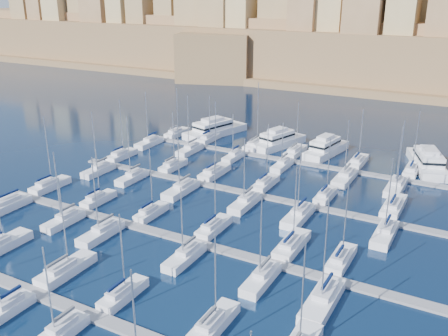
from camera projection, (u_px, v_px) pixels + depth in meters
The scene contains 52 objects.
ground at pixel (230, 215), 89.00m from camera, with size 600.00×600.00×0.00m, color black.
pontoon_near at pixel (99, 318), 60.92m from camera, with size 84.00×2.00×0.40m, color slate.
pontoon_mid_near at pixel (194, 242), 79.04m from camera, with size 84.00×2.00×0.40m, color slate.
pontoon_mid_far at pixel (254, 194), 97.17m from camera, with size 84.00×2.00×0.40m, color slate.
pontoon_far at pixel (295, 162), 115.29m from camera, with size 84.00×2.00×0.40m, color slate.
sailboat_1 at pixel (0, 245), 76.90m from camera, with size 2.99×9.96×16.08m.
sailboat_2 at pixel (66, 269), 70.42m from camera, with size 2.87×9.55×14.82m.
sailboat_3 at pixel (123, 294), 64.85m from camera, with size 2.38×7.95×12.24m.
sailboat_4 at pixel (213, 324), 59.15m from camera, with size 2.63×8.75×12.58m.
sailboat_8 at pixel (6, 310), 61.69m from camera, with size 2.31×7.71×12.48m.
sailboat_9 at pixel (58, 334), 57.42m from camera, with size 2.41×8.03×12.56m.
sailboat_12 at pixel (50, 185), 100.19m from camera, with size 2.69×8.95×15.09m.
sailboat_13 at pixel (98, 199), 93.75m from camera, with size 2.34×7.80×10.77m.
sailboat_14 at pixel (151, 212), 88.19m from camera, with size 2.33×7.77×12.70m.
sailboat_15 at pixel (214, 227), 82.83m from camera, with size 2.56×8.55×13.63m.
sailboat_16 at pixel (292, 245), 77.12m from camera, with size 2.89×9.63×13.54m.
sailboat_17 at pixel (341, 259), 73.12m from camera, with size 2.57×8.57×13.46m.
sailboat_18 at pixel (3, 207), 90.33m from camera, with size 3.24×10.80×15.03m.
sailboat_19 at pixel (64, 220), 85.20m from camera, with size 2.44×8.12×13.48m.
sailboat_20 at pixel (101, 233), 80.91m from camera, with size 2.70×8.99×14.19m.
sailboat_21 at pixel (185, 257), 73.83m from camera, with size 2.59×8.62×12.30m.
sailboat_22 at pixel (261, 279), 68.23m from camera, with size 2.58×8.61×13.54m.
sailboat_23 at pixel (323, 300), 63.43m from camera, with size 3.12×10.41×15.72m.
sailboat_24 at pixel (122, 155), 118.05m from camera, with size 2.61×8.69×14.22m.
sailboat_25 at pixel (173, 166), 111.20m from camera, with size 2.47×8.24×13.06m.
sailboat_26 at pixel (214, 172), 107.19m from camera, with size 2.92×9.75×16.36m.
sailboat_27 at pixel (265, 183), 101.21m from camera, with size 2.59×8.63×13.33m.
sailboat_28 at pixel (326, 196), 95.32m from camera, with size 2.46×8.19×12.48m.
sailboat_29 at pixel (393, 206), 90.56m from camera, with size 3.09×10.31×17.00m.
sailboat_30 at pixel (99, 170), 108.51m from camera, with size 2.56×8.53×14.16m.
sailboat_31 at pixel (132, 177), 104.42m from camera, with size 2.52×8.39×14.16m.
sailboat_32 at pixel (181, 189), 98.16m from camera, with size 2.91×9.71×14.17m.
sailboat_33 at pixel (245, 203), 92.18m from camera, with size 2.71×9.03×13.49m.
sailboat_34 at pixel (299, 215), 87.03m from camera, with size 2.96×9.88×14.25m.
sailboat_35 at pixel (385, 234), 80.57m from camera, with size 2.84×9.46×14.11m.
sailboat_36 at pixel (177, 133), 135.89m from camera, with size 2.68×8.95×13.22m.
sailboat_37 at pixel (209, 138), 131.05m from camera, with size 2.51×8.36×12.24m.
sailboat_38 at pixel (256, 145), 125.72m from camera, with size 3.04×10.12×16.72m.
sailboat_39 at pixel (295, 152), 120.60m from camera, with size 2.81×9.35×13.07m.
sailboat_40 at pixel (358, 162), 113.74m from camera, with size 2.79×9.31×13.18m.
sailboat_41 at pixel (412, 170), 108.24m from camera, with size 2.66×8.88×14.14m.
sailboat_42 at pixel (149, 143), 127.54m from camera, with size 2.73×9.11×14.24m.
sailboat_43 at pixel (190, 150), 122.05m from camera, with size 2.70×8.99×14.60m.
sailboat_44 at pixel (234, 156), 117.23m from camera, with size 2.34×7.80×11.37m.
sailboat_45 at pixel (282, 165), 111.53m from camera, with size 2.43×8.11×10.94m.
sailboat_46 at pixel (345, 178), 104.19m from camera, with size 3.02×10.08×13.62m.
sailboat_47 at pixel (396, 187), 99.51m from camera, with size 3.03×10.08×13.58m.
motor_yacht_a at pixel (214, 129), 136.03m from camera, with size 11.06×20.02×5.25m.
motor_yacht_b at pixel (278, 140), 126.01m from camera, with size 9.25×16.81×5.25m.
motor_yacht_c at pixel (326, 148), 120.13m from camera, with size 7.07×16.01×5.25m.
motor_yacht_d at pixel (427, 161), 110.91m from camera, with size 11.37×19.03×5.25m.
fortified_city at pixel (401, 45), 211.93m from camera, with size 460.00×108.95×59.52m.
Camera 1 is at (37.89, -71.29, 38.39)m, focal length 40.00 mm.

